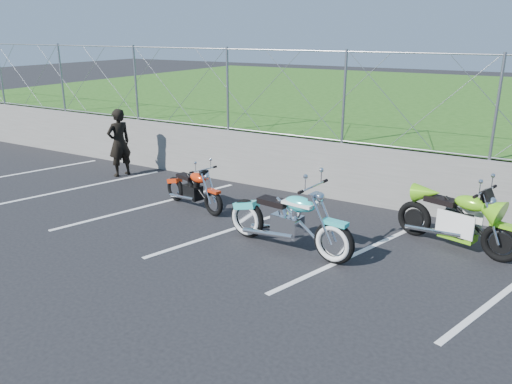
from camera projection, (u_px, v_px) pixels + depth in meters
The scene contains 9 objects.
ground at pixel (215, 243), 9.02m from camera, with size 90.00×90.00×0.00m, color black.
retaining_wall at pixel (300, 165), 11.70m from camera, with size 30.00×0.22×1.30m, color slate.
grass_field at pixel (408, 110), 19.90m from camera, with size 30.00×20.00×1.30m, color #255216.
chain_link_fence at pixel (302, 94), 11.18m from camera, with size 28.00×0.03×2.00m.
parking_lines at pixel (299, 238), 9.27m from camera, with size 18.29×4.31×0.01m.
cruiser_turquoise at pixel (290, 223), 8.60m from camera, with size 2.55×0.80×1.27m.
naked_orange at pixel (194, 190), 10.68m from camera, with size 1.86×0.72×0.95m.
sportbike_green at pixel (458, 222), 8.68m from camera, with size 2.18×0.86×1.16m.
person_standing at pixel (119, 143), 12.97m from camera, with size 0.64×0.42×1.77m, color black.
Camera 1 is at (4.83, -6.78, 3.68)m, focal length 35.00 mm.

